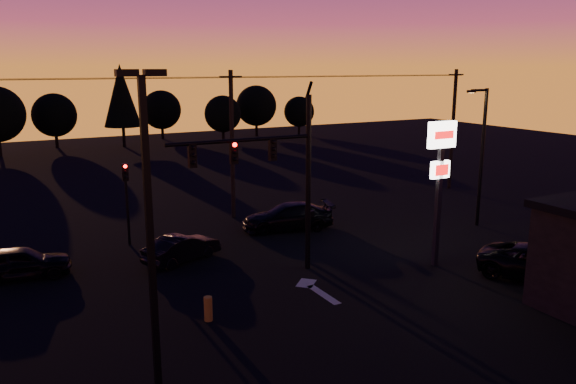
{
  "coord_description": "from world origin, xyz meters",
  "views": [
    {
      "loc": [
        -11.06,
        -17.37,
        9.21
      ],
      "look_at": [
        1.0,
        5.0,
        3.5
      ],
      "focal_mm": 35.0,
      "sensor_mm": 36.0,
      "label": 1
    }
  ],
  "objects_px": {
    "traffic_signal_mast": "(277,167)",
    "suv_parked": "(544,264)",
    "car_right": "(288,216)",
    "secondary_signal": "(126,192)",
    "car_left": "(20,263)",
    "parking_lot_light": "(149,218)",
    "bollard": "(208,309)",
    "streetlight": "(481,151)",
    "pylon_sign": "(440,163)",
    "car_mid": "(182,248)"
  },
  "relations": [
    {
      "from": "car_right",
      "to": "suv_parked",
      "type": "distance_m",
      "value": 13.76
    },
    {
      "from": "secondary_signal",
      "to": "car_right",
      "type": "distance_m",
      "value": 9.09
    },
    {
      "from": "traffic_signal_mast",
      "to": "bollard",
      "type": "relative_size",
      "value": 9.19
    },
    {
      "from": "traffic_signal_mast",
      "to": "car_left",
      "type": "xyz_separation_m",
      "value": [
        -10.24,
        4.95,
        -4.21
      ]
    },
    {
      "from": "bollard",
      "to": "suv_parked",
      "type": "bearing_deg",
      "value": -12.76
    },
    {
      "from": "parking_lot_light",
      "to": "pylon_sign",
      "type": "relative_size",
      "value": 1.34
    },
    {
      "from": "car_right",
      "to": "suv_parked",
      "type": "height_order",
      "value": "car_right"
    },
    {
      "from": "traffic_signal_mast",
      "to": "suv_parked",
      "type": "bearing_deg",
      "value": -32.39
    },
    {
      "from": "suv_parked",
      "to": "car_left",
      "type": "bearing_deg",
      "value": 124.77
    },
    {
      "from": "secondary_signal",
      "to": "suv_parked",
      "type": "distance_m",
      "value": 20.3
    },
    {
      "from": "car_mid",
      "to": "bollard",
      "type": "bearing_deg",
      "value": 146.95
    },
    {
      "from": "car_mid",
      "to": "secondary_signal",
      "type": "bearing_deg",
      "value": 1.32
    },
    {
      "from": "pylon_sign",
      "to": "streetlight",
      "type": "relative_size",
      "value": 0.85
    },
    {
      "from": "bollard",
      "to": "car_mid",
      "type": "relative_size",
      "value": 0.24
    },
    {
      "from": "parking_lot_light",
      "to": "pylon_sign",
      "type": "distance_m",
      "value": 15.19
    },
    {
      "from": "secondary_signal",
      "to": "car_left",
      "type": "distance_m",
      "value": 6.29
    },
    {
      "from": "bollard",
      "to": "parking_lot_light",
      "type": "bearing_deg",
      "value": -126.87
    },
    {
      "from": "secondary_signal",
      "to": "parking_lot_light",
      "type": "relative_size",
      "value": 0.48
    },
    {
      "from": "parking_lot_light",
      "to": "bollard",
      "type": "bearing_deg",
      "value": 53.13
    },
    {
      "from": "suv_parked",
      "to": "pylon_sign",
      "type": "bearing_deg",
      "value": 100.29
    },
    {
      "from": "car_right",
      "to": "traffic_signal_mast",
      "type": "bearing_deg",
      "value": -18.11
    },
    {
      "from": "secondary_signal",
      "to": "car_mid",
      "type": "xyz_separation_m",
      "value": [
        1.68,
        -3.72,
        -2.21
      ]
    },
    {
      "from": "secondary_signal",
      "to": "streetlight",
      "type": "distance_m",
      "value": 19.89
    },
    {
      "from": "streetlight",
      "to": "car_mid",
      "type": "relative_size",
      "value": 2.03
    },
    {
      "from": "car_right",
      "to": "streetlight",
      "type": "bearing_deg",
      "value": 79.77
    },
    {
      "from": "car_right",
      "to": "pylon_sign",
      "type": "bearing_deg",
      "value": 34.87
    },
    {
      "from": "pylon_sign",
      "to": "bollard",
      "type": "xyz_separation_m",
      "value": [
        -11.53,
        -0.53,
        -4.45
      ]
    },
    {
      "from": "traffic_signal_mast",
      "to": "parking_lot_light",
      "type": "bearing_deg",
      "value": -136.63
    },
    {
      "from": "car_right",
      "to": "secondary_signal",
      "type": "bearing_deg",
      "value": -85.05
    },
    {
      "from": "streetlight",
      "to": "car_right",
      "type": "distance_m",
      "value": 11.75
    },
    {
      "from": "pylon_sign",
      "to": "bollard",
      "type": "height_order",
      "value": "pylon_sign"
    },
    {
      "from": "streetlight",
      "to": "bollard",
      "type": "bearing_deg",
      "value": -166.18
    },
    {
      "from": "traffic_signal_mast",
      "to": "bollard",
      "type": "height_order",
      "value": "traffic_signal_mast"
    },
    {
      "from": "secondary_signal",
      "to": "parking_lot_light",
      "type": "xyz_separation_m",
      "value": [
        -2.5,
        -14.49,
        2.41
      ]
    },
    {
      "from": "pylon_sign",
      "to": "car_mid",
      "type": "distance_m",
      "value": 12.81
    },
    {
      "from": "streetlight",
      "to": "pylon_sign",
      "type": "bearing_deg",
      "value": -149.92
    },
    {
      "from": "streetlight",
      "to": "car_mid",
      "type": "distance_m",
      "value": 17.78
    },
    {
      "from": "bollard",
      "to": "car_right",
      "type": "bearing_deg",
      "value": 47.85
    },
    {
      "from": "parking_lot_light",
      "to": "suv_parked",
      "type": "xyz_separation_m",
      "value": [
        17.28,
        0.73,
        -4.51
      ]
    },
    {
      "from": "parking_lot_light",
      "to": "streetlight",
      "type": "distance_m",
      "value": 23.05
    },
    {
      "from": "traffic_signal_mast",
      "to": "car_mid",
      "type": "bearing_deg",
      "value": 130.48
    },
    {
      "from": "car_left",
      "to": "suv_parked",
      "type": "xyz_separation_m",
      "value": [
        20.12,
        -11.21,
        0.03
      ]
    },
    {
      "from": "car_left",
      "to": "car_right",
      "type": "distance_m",
      "value": 14.12
    },
    {
      "from": "traffic_signal_mast",
      "to": "suv_parked",
      "type": "distance_m",
      "value": 12.42
    },
    {
      "from": "car_mid",
      "to": "suv_parked",
      "type": "relative_size",
      "value": 0.72
    },
    {
      "from": "bollard",
      "to": "suv_parked",
      "type": "xyz_separation_m",
      "value": [
        14.3,
        -3.24,
        0.29
      ]
    },
    {
      "from": "car_right",
      "to": "car_left",
      "type": "bearing_deg",
      "value": -71.3
    },
    {
      "from": "secondary_signal",
      "to": "bollard",
      "type": "bearing_deg",
      "value": -87.42
    },
    {
      "from": "bollard",
      "to": "car_right",
      "type": "relative_size",
      "value": 0.18
    },
    {
      "from": "pylon_sign",
      "to": "car_right",
      "type": "distance_m",
      "value": 10.09
    }
  ]
}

